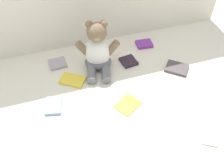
% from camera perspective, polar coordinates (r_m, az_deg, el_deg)
% --- Properties ---
extents(ground_plane, '(3.20, 3.20, 0.00)m').
position_cam_1_polar(ground_plane, '(1.32, -1.36, -0.02)').
color(ground_plane, silver).
extents(teddy_bear, '(0.24, 0.24, 0.29)m').
position_cam_1_polar(teddy_bear, '(1.35, -3.29, 7.50)').
color(teddy_bear, white).
rests_on(teddy_bear, ground_plane).
extents(book_case_0, '(0.10, 0.09, 0.02)m').
position_cam_1_polar(book_case_0, '(1.46, -12.51, 4.64)').
color(book_case_0, '#A0939D').
rests_on(book_case_0, ground_plane).
extents(book_case_1, '(0.15, 0.14, 0.01)m').
position_cam_1_polar(book_case_1, '(1.22, 3.64, -4.73)').
color(book_case_1, orange).
rests_on(book_case_1, ground_plane).
extents(book_case_2, '(0.12, 0.14, 0.01)m').
position_cam_1_polar(book_case_2, '(1.21, 21.63, -10.62)').
color(book_case_2, '#97A18E').
rests_on(book_case_2, ground_plane).
extents(book_case_3, '(0.10, 0.10, 0.02)m').
position_cam_1_polar(book_case_3, '(1.45, 3.85, 5.27)').
color(book_case_3, '#2A1B2B').
rests_on(book_case_3, ground_plane).
extents(book_case_4, '(0.10, 0.08, 0.02)m').
position_cam_1_polar(book_case_4, '(1.58, 7.48, 9.20)').
color(book_case_4, purple).
rests_on(book_case_4, ground_plane).
extents(book_case_5, '(0.16, 0.14, 0.01)m').
position_cam_1_polar(book_case_5, '(1.35, -9.14, 0.91)').
color(book_case_5, yellow).
rests_on(book_case_5, ground_plane).
extents(book_case_6, '(0.10, 0.12, 0.02)m').
position_cam_1_polar(book_case_6, '(1.25, -13.45, -4.89)').
color(book_case_6, '#86AEE1').
rests_on(book_case_6, ground_plane).
extents(book_case_7, '(0.16, 0.15, 0.02)m').
position_cam_1_polar(book_case_7, '(1.45, 14.82, 3.58)').
color(book_case_7, '#4A4143').
rests_on(book_case_7, ground_plane).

